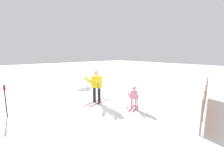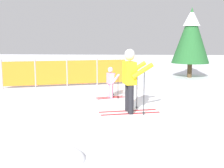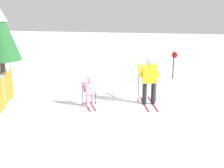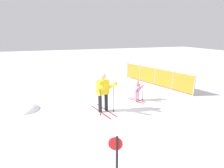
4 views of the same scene
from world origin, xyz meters
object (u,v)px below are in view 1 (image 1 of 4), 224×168
at_px(skier_adult, 96,83).
at_px(trail_marker, 5,97).
at_px(skier_child, 134,96).
at_px(safety_fence, 205,98).

xyz_separation_m(skier_adult, trail_marker, (3.83, -0.85, -0.20)).
distance_m(skier_child, safety_fence, 3.03).
bearing_deg(safety_fence, skier_adult, -57.22).
distance_m(safety_fence, trail_marker, 8.23).
height_order(skier_adult, skier_child, skier_adult).
xyz_separation_m(safety_fence, trail_marker, (6.52, -5.03, 0.22)).
bearing_deg(skier_adult, safety_fence, 107.11).
relative_size(safety_fence, trail_marker, 3.78).
xyz_separation_m(skier_child, safety_fence, (-2.02, 2.27, -0.01)).
xyz_separation_m(skier_child, trail_marker, (4.50, -2.76, 0.21)).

